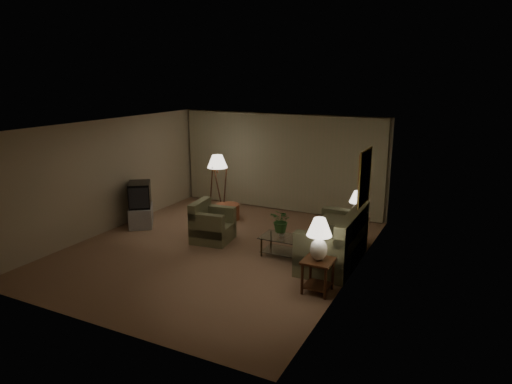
% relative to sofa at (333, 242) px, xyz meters
% --- Properties ---
extents(ground, '(7.00, 7.00, 0.00)m').
position_rel_sofa_xyz_m(ground, '(-2.50, -0.41, -0.44)').
color(ground, '#936B51').
rests_on(ground, ground).
extents(room_shell, '(6.04, 7.02, 2.72)m').
position_rel_sofa_xyz_m(room_shell, '(-2.48, 1.10, 1.31)').
color(room_shell, '#C0B493').
rests_on(room_shell, ground).
extents(sofa, '(2.00, 1.05, 0.87)m').
position_rel_sofa_xyz_m(sofa, '(0.00, 0.00, 0.00)').
color(sofa, '#6D6E4D').
rests_on(sofa, ground).
extents(armchair, '(1.07, 1.03, 0.73)m').
position_rel_sofa_xyz_m(armchair, '(-2.83, 0.00, -0.07)').
color(armchair, '#6D6E4D').
rests_on(armchair, ground).
extents(side_table_near, '(0.52, 0.52, 0.60)m').
position_rel_sofa_xyz_m(side_table_near, '(0.15, -1.35, -0.03)').
color(side_table_near, '#381C0F').
rests_on(side_table_near, ground).
extents(side_table_far, '(0.51, 0.43, 0.60)m').
position_rel_sofa_xyz_m(side_table_far, '(0.15, 1.25, -0.04)').
color(side_table_far, '#381C0F').
rests_on(side_table_far, ground).
extents(table_lamp_near, '(0.44, 0.44, 0.76)m').
position_rel_sofa_xyz_m(table_lamp_near, '(0.15, -1.35, 0.61)').
color(table_lamp_near, silver).
rests_on(table_lamp_near, side_table_near).
extents(table_lamp_far, '(0.37, 0.37, 0.63)m').
position_rel_sofa_xyz_m(table_lamp_far, '(0.15, 1.25, 0.54)').
color(table_lamp_far, silver).
rests_on(table_lamp_far, side_table_far).
extents(coffee_table, '(1.14, 0.62, 0.41)m').
position_rel_sofa_xyz_m(coffee_table, '(-0.93, -0.10, -0.16)').
color(coffee_table, silver).
rests_on(coffee_table, ground).
extents(tv_cabinet, '(1.42, 1.40, 0.50)m').
position_rel_sofa_xyz_m(tv_cabinet, '(-5.05, 0.15, -0.19)').
color(tv_cabinet, '#B0B0B2').
rests_on(tv_cabinet, ground).
extents(crt_tv, '(1.20, 1.19, 0.61)m').
position_rel_sofa_xyz_m(crt_tv, '(-5.05, 0.15, 0.37)').
color(crt_tv, black).
rests_on(crt_tv, tv_cabinet).
extents(floor_lamp, '(0.54, 0.54, 1.65)m').
position_rel_sofa_xyz_m(floor_lamp, '(-3.74, 1.75, 0.43)').
color(floor_lamp, '#381C0F').
rests_on(floor_lamp, ground).
extents(ottoman, '(0.73, 0.73, 0.41)m').
position_rel_sofa_xyz_m(ottoman, '(-3.33, 1.56, -0.23)').
color(ottoman, '#9A5234').
rests_on(ottoman, ground).
extents(vase, '(0.14, 0.14, 0.13)m').
position_rel_sofa_xyz_m(vase, '(-1.08, -0.10, 0.05)').
color(vase, white).
rests_on(vase, coffee_table).
extents(flowers, '(0.54, 0.50, 0.50)m').
position_rel_sofa_xyz_m(flowers, '(-1.08, -0.10, 0.36)').
color(flowers, '#386D30').
rests_on(flowers, vase).
extents(book, '(0.30, 0.31, 0.02)m').
position_rel_sofa_xyz_m(book, '(-0.68, -0.20, -0.01)').
color(book, olive).
rests_on(book, coffee_table).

